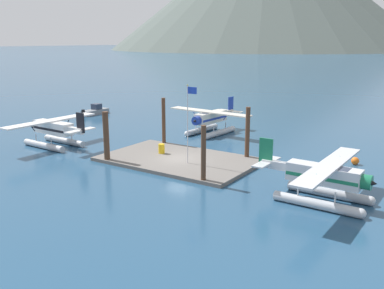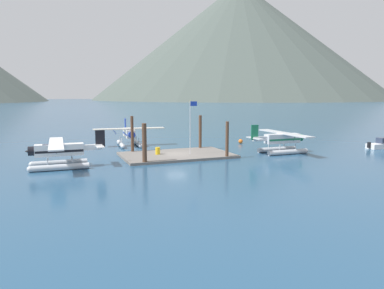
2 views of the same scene
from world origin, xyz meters
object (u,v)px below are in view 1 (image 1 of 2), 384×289
at_px(flagpole, 189,116).
at_px(fuel_drum, 162,149).
at_px(mooring_buoy, 355,161).
at_px(seaplane_silver_stbd_aft, 324,180).
at_px(boat_grey_open_west, 96,111).
at_px(seaplane_white_port_aft, 53,131).
at_px(seaplane_cream_bow_left, 211,120).

xyz_separation_m(flagpole, fuel_drum, (-3.91, 1.28, -3.66)).
bearing_deg(flagpole, mooring_buoy, 35.84).
height_order(seaplane_silver_stbd_aft, boat_grey_open_west, seaplane_silver_stbd_aft).
bearing_deg(mooring_buoy, fuel_drum, -155.35).
relative_size(fuel_drum, boat_grey_open_west, 0.18).
bearing_deg(seaplane_silver_stbd_aft, mooring_buoy, 92.04).
distance_m(fuel_drum, boat_grey_open_west, 25.60).
bearing_deg(fuel_drum, boat_grey_open_west, 149.44).
bearing_deg(mooring_buoy, seaplane_white_port_aft, -159.50).
bearing_deg(mooring_buoy, boat_grey_open_west, 171.16).
height_order(fuel_drum, boat_grey_open_west, boat_grey_open_west).
height_order(seaplane_white_port_aft, boat_grey_open_west, seaplane_white_port_aft).
xyz_separation_m(seaplane_cream_bow_left, seaplane_silver_stbd_aft, (17.24, -14.08, 0.00)).
height_order(mooring_buoy, seaplane_silver_stbd_aft, seaplane_silver_stbd_aft).
xyz_separation_m(seaplane_cream_bow_left, boat_grey_open_west, (-20.78, 2.20, -1.09)).
bearing_deg(boat_grey_open_west, mooring_buoy, -8.84).
distance_m(fuel_drum, seaplane_cream_bow_left, 10.92).
distance_m(flagpole, seaplane_white_port_aft, 15.72).
bearing_deg(seaplane_silver_stbd_aft, boat_grey_open_west, 156.81).
relative_size(mooring_buoy, seaplane_cream_bow_left, 0.06).
relative_size(seaplane_white_port_aft, seaplane_silver_stbd_aft, 1.00).
xyz_separation_m(flagpole, seaplane_silver_stbd_aft, (12.06, -1.99, -2.82)).
xyz_separation_m(fuel_drum, seaplane_silver_stbd_aft, (15.97, -3.27, 0.84)).
bearing_deg(boat_grey_open_west, flagpole, -28.84).
distance_m(seaplane_silver_stbd_aft, boat_grey_open_west, 41.37).
bearing_deg(seaplane_silver_stbd_aft, fuel_drum, 168.43).
xyz_separation_m(seaplane_white_port_aft, seaplane_cream_bow_left, (10.20, 13.78, 0.00)).
relative_size(fuel_drum, seaplane_silver_stbd_aft, 0.08).
xyz_separation_m(flagpole, boat_grey_open_west, (-25.96, 14.30, -3.91)).
relative_size(seaplane_white_port_aft, seaplane_cream_bow_left, 1.00).
bearing_deg(seaplane_silver_stbd_aft, seaplane_white_port_aft, 179.36).
bearing_deg(seaplane_white_port_aft, boat_grey_open_west, 123.52).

